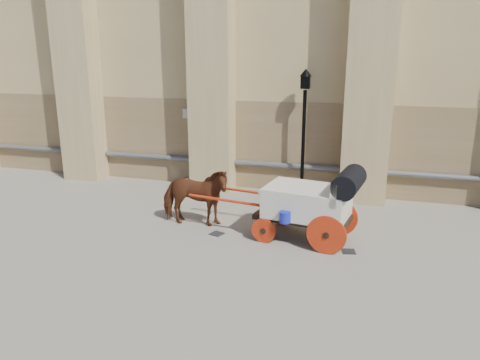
% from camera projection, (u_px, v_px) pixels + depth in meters
% --- Properties ---
extents(ground, '(90.00, 90.00, 0.00)m').
position_uv_depth(ground, '(205.00, 228.00, 12.64)').
color(ground, gray).
rests_on(ground, ground).
extents(horse, '(2.01, 1.04, 1.64)m').
position_uv_depth(horse, '(195.00, 197.00, 12.63)').
color(horse, brown).
rests_on(horse, ground).
extents(carriage, '(4.55, 1.84, 1.93)m').
position_uv_depth(carriage, '(313.00, 201.00, 11.57)').
color(carriage, black).
rests_on(carriage, ground).
extents(street_lamp, '(0.38, 0.38, 4.09)m').
position_uv_depth(street_lamp, '(304.00, 130.00, 14.73)').
color(street_lamp, black).
rests_on(street_lamp, ground).
extents(drain_grate_near, '(0.41, 0.41, 0.01)m').
position_uv_depth(drain_grate_near, '(217.00, 234.00, 12.23)').
color(drain_grate_near, black).
rests_on(drain_grate_near, ground).
extents(drain_grate_far, '(0.38, 0.38, 0.01)m').
position_uv_depth(drain_grate_far, '(349.00, 251.00, 11.17)').
color(drain_grate_far, black).
rests_on(drain_grate_far, ground).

